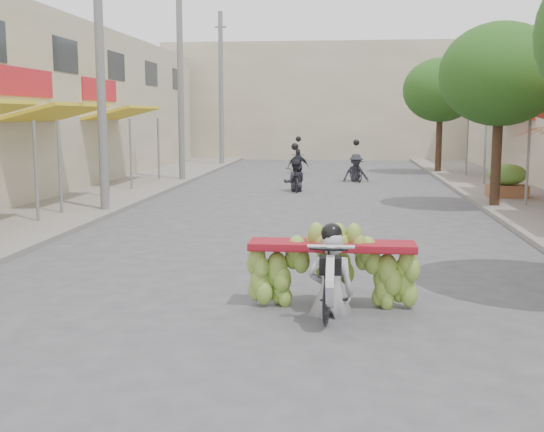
# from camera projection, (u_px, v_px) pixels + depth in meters

# --- Properties ---
(ground) EXTENTS (120.00, 120.00, 0.00)m
(ground) POSITION_uv_depth(u_px,v_px,m) (221.00, 405.00, 6.33)
(ground) COLOR #505055
(ground) RESTS_ON ground
(sidewalk_left) EXTENTS (4.00, 60.00, 0.12)m
(sidewalk_left) POSITION_uv_depth(u_px,v_px,m) (89.00, 197.00, 21.80)
(sidewalk_left) COLOR gray
(sidewalk_left) RESTS_ON ground
(sidewalk_right) EXTENTS (4.00, 60.00, 0.12)m
(sidewalk_right) POSITION_uv_depth(u_px,v_px,m) (542.00, 203.00, 20.34)
(sidewalk_right) COLOR gray
(sidewalk_right) RESTS_ON ground
(far_building) EXTENTS (20.00, 6.00, 7.00)m
(far_building) POSITION_uv_depth(u_px,v_px,m) (328.00, 102.00, 43.19)
(far_building) COLOR #B9AE92
(far_building) RESTS_ON ground
(utility_pole_mid) EXTENTS (0.60, 0.24, 8.00)m
(utility_pole_mid) POSITION_uv_depth(u_px,v_px,m) (100.00, 64.00, 18.10)
(utility_pole_mid) COLOR slate
(utility_pole_mid) RESTS_ON ground
(utility_pole_far) EXTENTS (0.60, 0.24, 8.00)m
(utility_pole_far) POSITION_uv_depth(u_px,v_px,m) (180.00, 81.00, 26.96)
(utility_pole_far) COLOR slate
(utility_pole_far) RESTS_ON ground
(utility_pole_back) EXTENTS (0.60, 0.24, 8.00)m
(utility_pole_back) POSITION_uv_depth(u_px,v_px,m) (221.00, 89.00, 35.81)
(utility_pole_back) COLOR slate
(utility_pole_back) RESTS_ON ground
(street_tree_mid) EXTENTS (3.40, 3.40, 5.25)m
(street_tree_mid) POSITION_uv_depth(u_px,v_px,m) (500.00, 75.00, 18.98)
(street_tree_mid) COLOR #3A2719
(street_tree_mid) RESTS_ON ground
(street_tree_far) EXTENTS (3.40, 3.40, 5.25)m
(street_tree_far) POSITION_uv_depth(u_px,v_px,m) (441.00, 90.00, 30.79)
(street_tree_far) COLOR #3A2719
(street_tree_far) RESTS_ON ground
(produce_crate_far) EXTENTS (1.20, 0.88, 1.16)m
(produce_crate_far) POSITION_uv_depth(u_px,v_px,m) (507.00, 178.00, 21.31)
(produce_crate_far) COLOR brown
(produce_crate_far) RESTS_ON ground
(banana_motorbike) EXTENTS (2.29, 1.89, 2.12)m
(banana_motorbike) POSITION_uv_depth(u_px,v_px,m) (331.00, 261.00, 9.22)
(banana_motorbike) COLOR black
(banana_motorbike) RESTS_ON ground
(pedestrian) EXTENTS (1.06, 0.90, 1.85)m
(pedestrian) POSITION_uv_depth(u_px,v_px,m) (500.00, 166.00, 22.18)
(pedestrian) COLOR silver
(pedestrian) RESTS_ON ground
(bg_motorbike_a) EXTENTS (0.87, 1.52, 1.95)m
(bg_motorbike_a) POSITION_uv_depth(u_px,v_px,m) (295.00, 169.00, 23.96)
(bg_motorbike_a) COLOR black
(bg_motorbike_a) RESTS_ON ground
(bg_motorbike_b) EXTENTS (1.17, 1.58, 1.95)m
(bg_motorbike_b) POSITION_uv_depth(u_px,v_px,m) (356.00, 160.00, 27.51)
(bg_motorbike_b) COLOR black
(bg_motorbike_b) RESTS_ON ground
(bg_motorbike_c) EXTENTS (1.02, 1.55, 1.95)m
(bg_motorbike_c) POSITION_uv_depth(u_px,v_px,m) (298.00, 155.00, 31.65)
(bg_motorbike_c) COLOR black
(bg_motorbike_c) RESTS_ON ground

